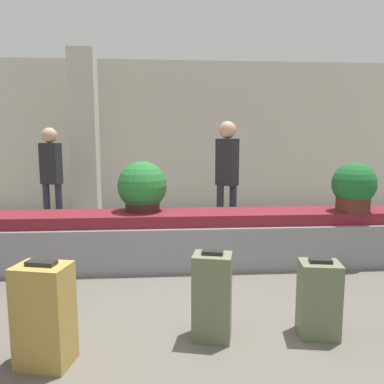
# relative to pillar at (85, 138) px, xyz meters

# --- Properties ---
(ground_plane) EXTENTS (18.00, 18.00, 0.00)m
(ground_plane) POSITION_rel_pillar_xyz_m (1.81, -4.38, -1.60)
(ground_plane) COLOR #59544C
(back_wall) EXTENTS (18.00, 0.06, 3.20)m
(back_wall) POSITION_rel_pillar_xyz_m (1.81, 0.83, 0.00)
(back_wall) COLOR beige
(back_wall) RESTS_ON ground_plane
(carousel) EXTENTS (7.19, 0.76, 0.68)m
(carousel) POSITION_rel_pillar_xyz_m (1.81, -2.58, -1.28)
(carousel) COLOR gray
(carousel) RESTS_ON ground_plane
(pillar) EXTENTS (0.46, 0.46, 3.20)m
(pillar) POSITION_rel_pillar_xyz_m (0.00, 0.00, 0.00)
(pillar) COLOR beige
(pillar) RESTS_ON ground_plane
(suitcase_1) EXTENTS (0.35, 0.30, 0.64)m
(suitcase_1) POSITION_rel_pillar_xyz_m (2.70, -4.42, -1.29)
(suitcase_1) COLOR #5B6647
(suitcase_1) RESTS_ON ground_plane
(suitcase_3) EXTENTS (0.41, 0.34, 0.75)m
(suitcase_3) POSITION_rel_pillar_xyz_m (0.63, -4.66, -1.24)
(suitcase_3) COLOR #A3843D
(suitcase_3) RESTS_ON ground_plane
(suitcase_4) EXTENTS (0.34, 0.30, 0.72)m
(suitcase_4) POSITION_rel_pillar_xyz_m (1.84, -4.40, -1.25)
(suitcase_4) COLOR #5B6647
(suitcase_4) RESTS_ON ground_plane
(potted_plant_0) EXTENTS (0.54, 0.54, 0.62)m
(potted_plant_0) POSITION_rel_pillar_xyz_m (3.84, -2.70, -0.62)
(potted_plant_0) COLOR #4C2319
(potted_plant_0) RESTS_ON carousel
(potted_plant_1) EXTENTS (0.62, 0.62, 0.63)m
(potted_plant_1) POSITION_rel_pillar_xyz_m (1.19, -2.46, -0.63)
(potted_plant_1) COLOR #381914
(potted_plant_1) RESTS_ON carousel
(traveler_0) EXTENTS (0.34, 0.36, 1.85)m
(traveler_0) POSITION_rel_pillar_xyz_m (2.42, -1.59, -0.47)
(traveler_0) COLOR #282833
(traveler_0) RESTS_ON ground_plane
(traveler_1) EXTENTS (0.36, 0.28, 1.77)m
(traveler_1) POSITION_rel_pillar_xyz_m (-0.39, -0.88, -0.53)
(traveler_1) COLOR #282833
(traveler_1) RESTS_ON ground_plane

